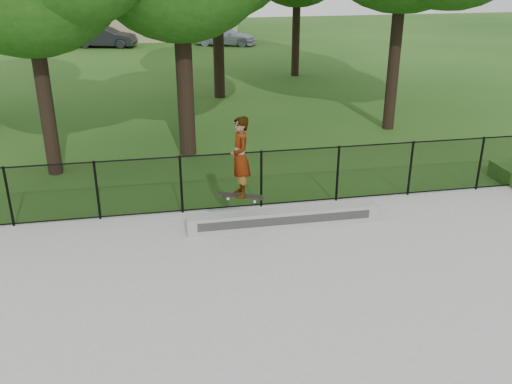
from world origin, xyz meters
The scene contains 9 objects.
ground centered at (0.00, 0.00, 0.00)m, with size 100.00×100.00×0.00m, color #1F4914.
concrete_slab centered at (0.00, 0.00, 0.03)m, with size 14.00×12.00×0.06m, color #9F9F9A.
grind_ledge centered at (0.30, 4.70, 0.27)m, with size 4.56×0.40×0.41m, color #9B9A96.
car_a centered at (-8.41, 34.70, 0.66)m, with size 1.56×3.85×1.32m, color maroon.
car_b centered at (-5.26, 33.55, 0.68)m, with size 1.43×3.72×1.35m, color black.
car_c centered at (2.78, 33.02, 0.62)m, with size 1.74×3.93×1.24m, color #AEB8C5.
skater_airborne centered at (-0.76, 4.44, 1.92)m, with size 0.83×0.69×1.96m.
chainlink_fence centered at (0.00, 5.90, 0.81)m, with size 16.06×0.06×1.50m.
distant_building centered at (-2.00, 38.00, 2.16)m, with size 12.40×6.40×4.30m.
Camera 1 is at (-2.60, -7.11, 6.10)m, focal length 40.00 mm.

